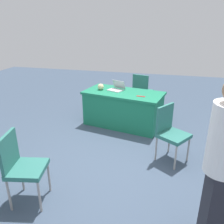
% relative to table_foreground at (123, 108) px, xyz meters
% --- Properties ---
extents(ground_plane, '(14.40, 14.40, 0.00)m').
position_rel_table_foreground_xyz_m(ground_plane, '(-0.22, 1.55, -0.39)').
color(ground_plane, '#3D4C60').
extents(table_foreground, '(1.84, 1.16, 0.77)m').
position_rel_table_foreground_xyz_m(table_foreground, '(0.00, 0.00, 0.00)').
color(table_foreground, '#1E7A56').
rests_on(table_foreground, ground).
extents(chair_near_front, '(0.52, 0.52, 0.97)m').
position_rel_table_foreground_xyz_m(chair_near_front, '(0.75, 2.70, 0.17)').
color(chair_near_front, '#9E9993').
rests_on(chair_near_front, ground).
extents(chair_tucked_left, '(0.61, 0.61, 0.95)m').
position_rel_table_foreground_xyz_m(chair_tucked_left, '(-1.04, 1.21, 0.15)').
color(chair_tucked_left, '#9E9993').
rests_on(chair_tucked_left, ground).
extents(chair_tucked_right, '(0.54, 0.54, 0.97)m').
position_rel_table_foreground_xyz_m(chair_tucked_right, '(-0.28, -1.05, 0.17)').
color(chair_tucked_right, '#9E9993').
rests_on(chair_tucked_right, ground).
extents(person_attendee_browsing, '(0.38, 0.38, 1.81)m').
position_rel_table_foreground_xyz_m(person_attendee_browsing, '(-1.52, 2.72, 0.63)').
color(person_attendee_browsing, '#26262D').
rests_on(person_attendee_browsing, ground).
extents(laptop_silver, '(0.40, 0.39, 0.21)m').
position_rel_table_foreground_xyz_m(laptop_silver, '(0.19, -0.10, 0.42)').
color(laptop_silver, silver).
rests_on(laptop_silver, table_foreground).
extents(yarn_ball, '(0.14, 0.14, 0.14)m').
position_rel_table_foreground_xyz_m(yarn_ball, '(0.54, -0.04, 0.45)').
color(yarn_ball, beige).
rests_on(yarn_ball, table_foreground).
extents(scissors_red, '(0.18, 0.04, 0.01)m').
position_rel_table_foreground_xyz_m(scissors_red, '(-0.41, 0.23, 0.39)').
color(scissors_red, red).
rests_on(scissors_red, table_foreground).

